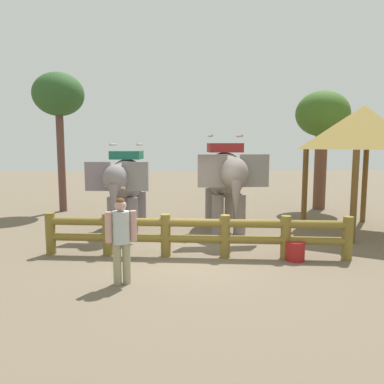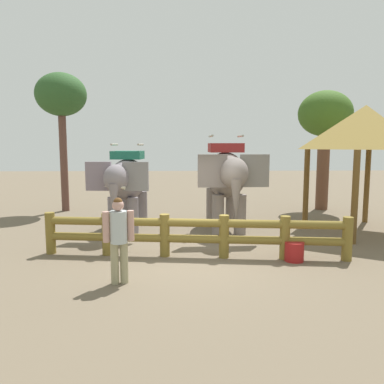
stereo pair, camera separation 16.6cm
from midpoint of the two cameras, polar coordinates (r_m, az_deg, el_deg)
ground_plane at (r=9.26m, az=0.05°, el=-10.09°), size 60.00×60.00×0.00m
log_fence at (r=9.34m, az=-0.03°, el=-6.12°), size 7.46×1.07×1.05m
elephant_near_left at (r=12.38m, az=-10.25°, el=1.54°), size 1.84×3.25×2.77m
elephant_center at (r=12.10m, az=4.67°, el=2.23°), size 2.02×3.53×3.04m
tourist_woman_in_black at (r=7.63m, az=-11.16°, el=-6.26°), size 0.60×0.40×1.72m
thatched_shelter at (r=12.98m, az=23.92°, el=8.66°), size 3.93×3.93×3.93m
tree_far_left at (r=16.89m, az=18.65°, el=10.36°), size 2.19×2.19×4.92m
tree_back_center at (r=16.49m, az=-19.62°, el=13.15°), size 2.01×2.01×5.56m
feed_bucket at (r=9.45m, az=14.68°, el=-8.54°), size 0.45×0.45×0.46m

